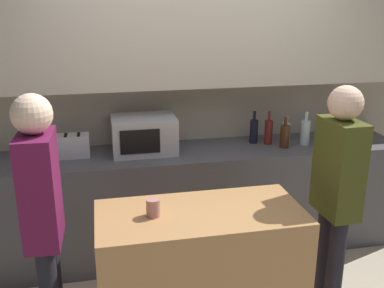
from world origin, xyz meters
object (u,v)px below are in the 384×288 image
object	(u,v)px
bottle_2	(285,136)
bottle_4	(305,132)
microwave	(144,135)
bottle_0	(254,131)
cup_0	(153,208)
toaster	(73,146)
bottle_1	(269,132)
person_center	(337,188)
bottle_3	(286,131)
potted_plant	(339,118)
person_left	(43,212)

from	to	relation	value
bottle_2	bottle_4	world-z (taller)	bottle_4
microwave	bottle_0	distance (m)	0.97
bottle_0	cup_0	xyz separation A→B (m)	(-1.04, -1.20, -0.07)
toaster	bottle_1	xyz separation A→B (m)	(1.66, -0.01, 0.02)
toaster	person_center	xyz separation A→B (m)	(1.69, -1.12, -0.04)
bottle_2	cup_0	world-z (taller)	bottle_2
bottle_0	person_center	distance (m)	1.18
bottle_1	person_center	size ratio (longest dim) A/B	0.18
microwave	bottle_3	bearing A→B (deg)	2.74
microwave	bottle_2	world-z (taller)	microwave
microwave	bottle_4	world-z (taller)	microwave
potted_plant	bottle_4	world-z (taller)	potted_plant
toaster	bottle_4	size ratio (longest dim) A/B	0.88
bottle_3	bottle_1	bearing A→B (deg)	-160.81
microwave	bottle_1	size ratio (longest dim) A/B	1.78
cup_0	person_left	size ratio (longest dim) A/B	0.06
bottle_0	microwave	bearing A→B (deg)	-177.12
microwave	person_center	bearing A→B (deg)	-44.86
bottle_3	person_left	distance (m)	2.30
bottle_3	bottle_4	bearing A→B (deg)	-52.51
person_center	potted_plant	bearing A→B (deg)	-31.02
potted_plant	bottle_3	distance (m)	0.49
toaster	bottle_1	distance (m)	1.66
bottle_1	bottle_4	size ratio (longest dim) A/B	1.00
bottle_0	bottle_2	distance (m)	0.28
bottle_4	potted_plant	bearing A→B (deg)	13.87
potted_plant	bottle_4	distance (m)	0.38
bottle_3	person_center	size ratio (longest dim) A/B	0.14
person_center	person_left	bearing A→B (deg)	88.36
bottle_1	bottle_2	distance (m)	0.16
person_center	bottle_2	bearing A→B (deg)	-5.30
bottle_2	microwave	bearing A→B (deg)	173.67
toaster	bottle_0	size ratio (longest dim) A/B	0.90
potted_plant	bottle_2	distance (m)	0.59
potted_plant	bottle_1	distance (m)	0.67
bottle_3	bottle_4	world-z (taller)	bottle_4
bottle_4	person_center	xyz separation A→B (m)	(-0.27, -1.03, -0.07)
bottle_4	cup_0	xyz separation A→B (m)	(-1.46, -1.06, -0.07)
potted_plant	cup_0	xyz separation A→B (m)	(-1.82, -1.15, -0.16)
microwave	bottle_4	xyz separation A→B (m)	(1.39, -0.09, -0.04)
bottle_0	bottle_3	bearing A→B (deg)	2.29
bottle_2	person_center	bearing A→B (deg)	-93.43
microwave	potted_plant	distance (m)	1.75
toaster	bottle_0	distance (m)	1.54
bottle_2	cup_0	bearing A→B (deg)	-140.99
bottle_1	bottle_2	size ratio (longest dim) A/B	1.09
bottle_2	bottle_3	xyz separation A→B (m)	(0.10, 0.19, -0.02)
bottle_0	person_center	size ratio (longest dim) A/B	0.18
bottle_2	person_left	distance (m)	2.12
potted_plant	microwave	bearing A→B (deg)	-179.95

